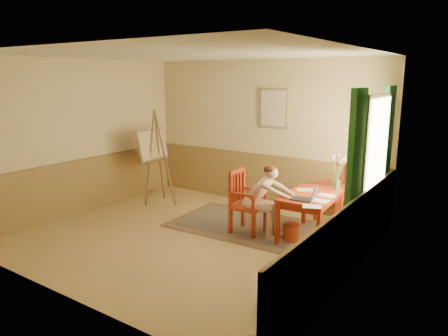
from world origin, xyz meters
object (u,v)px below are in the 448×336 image
Objects in this scene: table at (311,199)px; easel at (154,148)px; chair_back at (335,192)px; laptop at (306,197)px; chair_left at (245,202)px; figure at (262,197)px.

easel is (-3.35, 0.08, 0.47)m from table.
easel is at bearing -164.14° from chair_back.
easel is (-3.41, 0.45, 0.34)m from laptop.
chair_back is (0.99, 1.39, -0.01)m from chair_left.
chair_back is 1.43m from laptop.
laptop is at bearing -80.03° from table.
chair_left is 0.88× the size of figure.
figure is (-0.68, -1.39, 0.14)m from chair_back.
chair_left is at bearing -179.81° from figure.
chair_left reaches higher than laptop.
easel is at bearing 178.60° from table.
figure is 2.99× the size of laptop.
table is 1.23× the size of chair_back.
chair_left is 0.33m from figure.
laptop is at bearing -1.62° from figure.
chair_back is 0.86× the size of figure.
laptop reaches higher than table.
figure is 2.76m from easel.
laptop is (0.06, -0.37, 0.14)m from table.
easel reaches higher than chair_back.
laptop is 0.21× the size of easel.
chair_back is 3.55m from easel.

